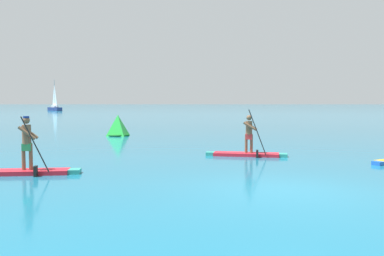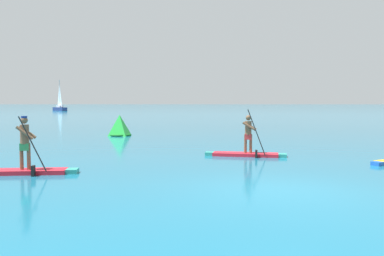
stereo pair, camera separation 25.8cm
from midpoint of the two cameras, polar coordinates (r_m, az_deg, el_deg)
The scene contains 5 objects.
ground at distance 10.74m, azimuth 12.37°, elevation -8.25°, with size 440.00×440.00×0.00m, color #196B8C.
paddleboarder_near_left at distance 13.66m, azimuth -21.56°, elevation -4.51°, with size 3.43×0.95×1.77m.
paddleboarder_mid_center at distance 16.89m, azimuth 7.87°, elevation -2.81°, with size 3.25×1.21×1.89m.
race_marker_buoy at distance 26.68m, azimuth -9.53°, elevation 0.23°, with size 1.64×1.64×1.32m.
sailboat_left_horizon at distance 94.09m, azimuth -17.45°, elevation 2.82°, with size 3.85×3.77×6.61m.
Camera 2 is at (-1.96, -10.29, 2.22)m, focal length 39.25 mm.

